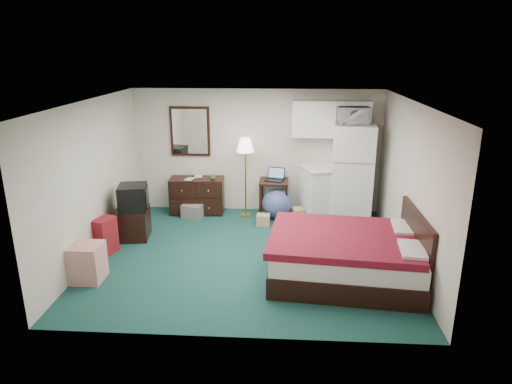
# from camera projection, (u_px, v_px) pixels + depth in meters

# --- Properties ---
(floor) EXTENTS (5.00, 4.50, 0.01)m
(floor) POSITION_uv_depth(u_px,v_px,m) (249.00, 255.00, 7.52)
(floor) COLOR #124541
(floor) RESTS_ON ground
(ceiling) EXTENTS (5.00, 4.50, 0.01)m
(ceiling) POSITION_uv_depth(u_px,v_px,m) (248.00, 102.00, 6.77)
(ceiling) COLOR silver
(ceiling) RESTS_ON walls
(walls) EXTENTS (5.01, 4.51, 2.50)m
(walls) POSITION_uv_depth(u_px,v_px,m) (248.00, 182.00, 7.14)
(walls) COLOR silver
(walls) RESTS_ON floor
(mirror) EXTENTS (0.80, 0.06, 1.00)m
(mirror) POSITION_uv_depth(u_px,v_px,m) (190.00, 131.00, 9.21)
(mirror) COLOR white
(mirror) RESTS_ON walls
(upper_cabinets) EXTENTS (1.50, 0.35, 0.70)m
(upper_cabinets) POSITION_uv_depth(u_px,v_px,m) (331.00, 119.00, 8.82)
(upper_cabinets) COLOR white
(upper_cabinets) RESTS_ON walls
(headboard) EXTENTS (0.06, 1.56, 1.00)m
(headboard) POSITION_uv_depth(u_px,v_px,m) (415.00, 245.00, 6.55)
(headboard) COLOR black
(headboard) RESTS_ON walls
(dresser) EXTENTS (1.10, 0.54, 0.74)m
(dresser) POSITION_uv_depth(u_px,v_px,m) (197.00, 196.00, 9.35)
(dresser) COLOR black
(dresser) RESTS_ON floor
(floor_lamp) EXTENTS (0.41, 0.41, 1.59)m
(floor_lamp) POSITION_uv_depth(u_px,v_px,m) (246.00, 178.00, 9.07)
(floor_lamp) COLOR gold
(floor_lamp) RESTS_ON floor
(desk) EXTENTS (0.58, 0.58, 0.73)m
(desk) POSITION_uv_depth(u_px,v_px,m) (274.00, 198.00, 9.23)
(desk) COLOR black
(desk) RESTS_ON floor
(exercise_ball) EXTENTS (0.69, 0.69, 0.60)m
(exercise_ball) POSITION_uv_depth(u_px,v_px,m) (277.00, 204.00, 9.07)
(exercise_ball) COLOR #3B4D86
(exercise_ball) RESTS_ON floor
(kitchen_counter) EXTENTS (1.09, 0.95, 1.01)m
(kitchen_counter) POSITION_uv_depth(u_px,v_px,m) (327.00, 193.00, 9.08)
(kitchen_counter) COLOR white
(kitchen_counter) RESTS_ON floor
(fridge) EXTENTS (0.87, 0.87, 1.89)m
(fridge) POSITION_uv_depth(u_px,v_px,m) (352.00, 172.00, 8.88)
(fridge) COLOR white
(fridge) RESTS_ON floor
(bed) EXTENTS (2.27, 1.86, 0.68)m
(bed) POSITION_uv_depth(u_px,v_px,m) (345.00, 257.00, 6.67)
(bed) COLOR maroon
(bed) RESTS_ON floor
(tv_stand) EXTENTS (0.62, 0.66, 0.55)m
(tv_stand) POSITION_uv_depth(u_px,v_px,m) (133.00, 223.00, 8.14)
(tv_stand) COLOR black
(tv_stand) RESTS_ON floor
(suitcase) EXTENTS (0.34, 0.43, 0.62)m
(suitcase) POSITION_uv_depth(u_px,v_px,m) (105.00, 236.00, 7.48)
(suitcase) COLOR #67040B
(suitcase) RESTS_ON floor
(retail_box) EXTENTS (0.44, 0.44, 0.55)m
(retail_box) POSITION_uv_depth(u_px,v_px,m) (87.00, 262.00, 6.64)
(retail_box) COLOR beige
(retail_box) RESTS_ON floor
(file_bin) EXTENTS (0.45, 0.38, 0.27)m
(file_bin) POSITION_uv_depth(u_px,v_px,m) (193.00, 211.00, 9.14)
(file_bin) COLOR slate
(file_bin) RESTS_ON floor
(cardboard_box_a) EXTENTS (0.26, 0.22, 0.21)m
(cardboard_box_a) POSITION_uv_depth(u_px,v_px,m) (263.00, 220.00, 8.76)
(cardboard_box_a) COLOR tan
(cardboard_box_a) RESTS_ON floor
(cardboard_box_b) EXTENTS (0.27, 0.29, 0.24)m
(cardboard_box_b) POSITION_uv_depth(u_px,v_px,m) (298.00, 214.00, 9.03)
(cardboard_box_b) COLOR tan
(cardboard_box_b) RESTS_ON floor
(laptop) EXTENTS (0.41, 0.37, 0.24)m
(laptop) POSITION_uv_depth(u_px,v_px,m) (274.00, 175.00, 9.08)
(laptop) COLOR black
(laptop) RESTS_ON desk
(crt_tv) EXTENTS (0.57, 0.60, 0.45)m
(crt_tv) POSITION_uv_depth(u_px,v_px,m) (133.00, 197.00, 7.95)
(crt_tv) COLOR black
(crt_tv) RESTS_ON tv_stand
(microwave) EXTENTS (0.63, 0.41, 0.40)m
(microwave) POSITION_uv_depth(u_px,v_px,m) (353.00, 113.00, 8.52)
(microwave) COLOR white
(microwave) RESTS_ON fridge
(book_a) EXTENTS (0.15, 0.06, 0.21)m
(book_a) POSITION_uv_depth(u_px,v_px,m) (186.00, 174.00, 9.15)
(book_a) COLOR tan
(book_a) RESTS_ON dresser
(book_b) EXTENTS (0.16, 0.04, 0.22)m
(book_b) POSITION_uv_depth(u_px,v_px,m) (194.00, 172.00, 9.31)
(book_b) COLOR tan
(book_b) RESTS_ON dresser
(mug) EXTENTS (0.13, 0.11, 0.12)m
(mug) POSITION_uv_depth(u_px,v_px,m) (213.00, 177.00, 9.15)
(mug) COLOR #3B7936
(mug) RESTS_ON dresser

